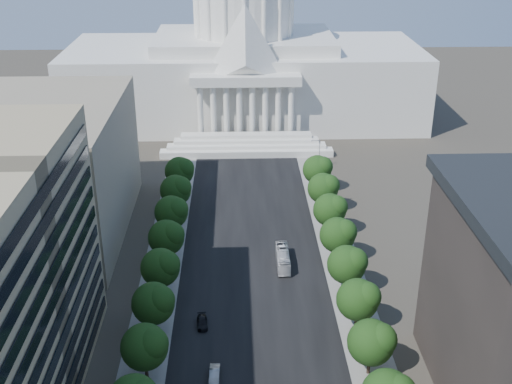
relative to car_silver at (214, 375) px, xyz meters
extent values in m
cube|color=black|center=(7.07, 42.50, -0.78)|extent=(30.00, 260.00, 0.01)
cube|color=gray|center=(-11.93, 42.50, -0.78)|extent=(8.00, 260.00, 0.02)
cube|color=gray|center=(26.07, 42.50, -0.78)|extent=(8.00, 260.00, 0.02)
cube|color=white|center=(7.07, 137.50, 11.72)|extent=(120.00, 50.00, 25.00)
cube|color=white|center=(7.07, 137.50, 26.22)|extent=(60.00, 40.00, 4.00)
cube|color=white|center=(7.07, 110.50, 19.72)|extent=(34.00, 8.00, 3.00)
cylinder|color=white|center=(7.07, 137.50, 36.22)|extent=(32.00, 32.00, 16.00)
cube|color=gray|center=(-40.93, 52.50, 14.22)|extent=(38.00, 52.00, 30.00)
cylinder|color=#33261C|center=(-10.93, 0.50, 0.69)|extent=(0.56, 0.56, 2.94)
sphere|color=black|center=(-10.93, 0.50, 5.39)|extent=(7.60, 7.60, 7.60)
sphere|color=black|center=(-9.60, -0.26, 6.53)|extent=(5.32, 5.32, 5.32)
cylinder|color=#33261C|center=(-10.93, 12.50, 0.69)|extent=(0.56, 0.56, 2.94)
sphere|color=black|center=(-10.93, 12.50, 5.39)|extent=(7.60, 7.60, 7.60)
sphere|color=black|center=(-9.60, 11.74, 6.53)|extent=(5.32, 5.32, 5.32)
cylinder|color=#33261C|center=(-10.93, 24.50, 0.69)|extent=(0.56, 0.56, 2.94)
sphere|color=black|center=(-10.93, 24.50, 5.39)|extent=(7.60, 7.60, 7.60)
sphere|color=black|center=(-9.60, 23.74, 6.53)|extent=(5.32, 5.32, 5.32)
cylinder|color=#33261C|center=(-10.93, 36.50, 0.69)|extent=(0.56, 0.56, 2.94)
sphere|color=black|center=(-10.93, 36.50, 5.39)|extent=(7.60, 7.60, 7.60)
sphere|color=black|center=(-9.60, 35.74, 6.53)|extent=(5.32, 5.32, 5.32)
cylinder|color=#33261C|center=(-10.93, 48.50, 0.69)|extent=(0.56, 0.56, 2.94)
sphere|color=black|center=(-10.93, 48.50, 5.39)|extent=(7.60, 7.60, 7.60)
sphere|color=black|center=(-9.60, 47.74, 6.53)|extent=(5.32, 5.32, 5.32)
cylinder|color=#33261C|center=(-10.93, 60.50, 0.69)|extent=(0.56, 0.56, 2.94)
sphere|color=black|center=(-10.93, 60.50, 5.39)|extent=(7.60, 7.60, 7.60)
sphere|color=black|center=(-9.60, 59.74, 6.53)|extent=(5.32, 5.32, 5.32)
cylinder|color=#33261C|center=(-10.93, 72.50, 0.69)|extent=(0.56, 0.56, 2.94)
sphere|color=black|center=(-10.93, 72.50, 5.39)|extent=(7.60, 7.60, 7.60)
sphere|color=black|center=(-9.60, 71.74, 6.53)|extent=(5.32, 5.32, 5.32)
cylinder|color=#33261C|center=(25.07, 0.50, 0.69)|extent=(0.56, 0.56, 2.94)
sphere|color=black|center=(25.07, 0.50, 5.39)|extent=(7.60, 7.60, 7.60)
sphere|color=black|center=(26.40, -0.26, 6.53)|extent=(5.32, 5.32, 5.32)
cylinder|color=#33261C|center=(25.07, 12.50, 0.69)|extent=(0.56, 0.56, 2.94)
sphere|color=black|center=(25.07, 12.50, 5.39)|extent=(7.60, 7.60, 7.60)
sphere|color=black|center=(26.40, 11.74, 6.53)|extent=(5.32, 5.32, 5.32)
cylinder|color=#33261C|center=(25.07, 24.50, 0.69)|extent=(0.56, 0.56, 2.94)
sphere|color=black|center=(25.07, 24.50, 5.39)|extent=(7.60, 7.60, 7.60)
sphere|color=black|center=(26.40, 23.74, 6.53)|extent=(5.32, 5.32, 5.32)
cylinder|color=#33261C|center=(25.07, 36.50, 0.69)|extent=(0.56, 0.56, 2.94)
sphere|color=black|center=(25.07, 36.50, 5.39)|extent=(7.60, 7.60, 7.60)
sphere|color=black|center=(26.40, 35.74, 6.53)|extent=(5.32, 5.32, 5.32)
cylinder|color=#33261C|center=(25.07, 48.50, 0.69)|extent=(0.56, 0.56, 2.94)
sphere|color=black|center=(25.07, 48.50, 5.39)|extent=(7.60, 7.60, 7.60)
sphere|color=black|center=(26.40, 47.74, 6.53)|extent=(5.32, 5.32, 5.32)
cylinder|color=#33261C|center=(25.07, 60.50, 0.69)|extent=(0.56, 0.56, 2.94)
sphere|color=black|center=(25.07, 60.50, 5.39)|extent=(7.60, 7.60, 7.60)
sphere|color=black|center=(26.40, 59.74, 6.53)|extent=(5.32, 5.32, 5.32)
cylinder|color=#33261C|center=(25.07, 72.50, 0.69)|extent=(0.56, 0.56, 2.94)
sphere|color=black|center=(25.07, 72.50, 5.39)|extent=(7.60, 7.60, 7.60)
sphere|color=black|center=(26.40, 71.74, 6.53)|extent=(5.32, 5.32, 5.32)
cylinder|color=gray|center=(27.57, 12.50, 3.72)|extent=(0.18, 0.18, 9.00)
cylinder|color=gray|center=(26.37, 12.50, 8.02)|extent=(2.40, 0.14, 0.14)
sphere|color=gray|center=(25.27, 12.50, 7.92)|extent=(0.44, 0.44, 0.44)
cylinder|color=gray|center=(27.57, 37.50, 3.72)|extent=(0.18, 0.18, 9.00)
cylinder|color=gray|center=(26.37, 37.50, 8.02)|extent=(2.40, 0.14, 0.14)
sphere|color=gray|center=(25.27, 37.50, 7.92)|extent=(0.44, 0.44, 0.44)
cylinder|color=gray|center=(27.57, 62.50, 3.72)|extent=(0.18, 0.18, 9.00)
cylinder|color=gray|center=(26.37, 62.50, 8.02)|extent=(2.40, 0.14, 0.14)
sphere|color=gray|center=(25.27, 62.50, 7.92)|extent=(0.44, 0.44, 0.44)
cylinder|color=gray|center=(27.57, 87.50, 3.72)|extent=(0.18, 0.18, 9.00)
cylinder|color=gray|center=(26.37, 87.50, 8.02)|extent=(2.40, 0.14, 0.14)
sphere|color=gray|center=(25.27, 87.50, 7.92)|extent=(0.44, 0.44, 0.44)
imported|color=#95989C|center=(0.00, 0.00, 0.00)|extent=(1.77, 4.75, 1.55)
imported|color=black|center=(-2.61, 14.22, -0.11)|extent=(2.25, 4.75, 1.34)
imported|color=silver|center=(13.52, 35.14, 0.75)|extent=(2.59, 10.97, 3.05)
camera|label=1|loc=(4.06, -81.90, 69.75)|focal=45.00mm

